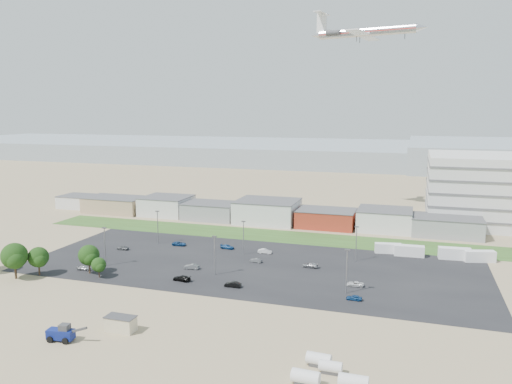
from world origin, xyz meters
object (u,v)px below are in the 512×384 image
at_px(parked_car_7, 256,260).
at_px(parked_car_3, 182,278).
at_px(storage_tank_nw, 319,359).
at_px(parked_car_9, 179,244).
at_px(box_trailer_a, 388,248).
at_px(parked_car_12, 310,265).
at_px(portable_shed, 121,324).
at_px(parked_car_4, 192,267).
at_px(parked_car_10, 84,268).
at_px(parked_car_0, 355,284).
at_px(telehandler, 61,332).
at_px(parked_car_5, 123,248).
at_px(parked_car_13, 233,284).
at_px(airliner, 366,32).
at_px(parked_car_6, 227,247).
at_px(parked_car_11, 265,251).
at_px(parked_car_2, 354,298).

bearing_deg(parked_car_7, parked_car_3, -24.69).
height_order(storage_tank_nw, parked_car_9, storage_tank_nw).
xyz_separation_m(box_trailer_a, parked_car_12, (-18.69, -20.35, -0.80)).
bearing_deg(portable_shed, parked_car_4, 95.02).
height_order(parked_car_9, parked_car_10, parked_car_9).
distance_m(parked_car_0, parked_car_7, 29.90).
bearing_deg(storage_tank_nw, telehandler, -173.36).
relative_size(parked_car_5, parked_car_13, 0.92).
relative_size(parked_car_4, parked_car_13, 1.02).
bearing_deg(storage_tank_nw, parked_car_7, 118.07).
relative_size(storage_tank_nw, parked_car_13, 1.01).
height_order(parked_car_4, parked_car_13, parked_car_4).
xyz_separation_m(storage_tank_nw, airliner, (-6.62, 123.02, 68.81)).
bearing_deg(box_trailer_a, airliner, 95.10).
xyz_separation_m(parked_car_0, parked_car_6, (-40.13, 20.91, 0.07)).
xyz_separation_m(airliner, parked_car_9, (-47.59, -63.98, -69.40)).
height_order(parked_car_10, parked_car_13, parked_car_13).
height_order(airliner, parked_car_13, airliner).
xyz_separation_m(telehandler, storage_tank_nw, (45.54, 5.30, -0.41)).
bearing_deg(parked_car_13, parked_car_7, -179.04).
xyz_separation_m(parked_car_10, parked_car_12, (55.12, 19.99, 0.05)).
distance_m(parked_car_3, parked_car_11, 31.28).
xyz_separation_m(storage_tank_nw, parked_car_10, (-66.83, 30.00, -0.63)).
xyz_separation_m(telehandler, parked_car_12, (33.83, 55.29, -0.99)).
distance_m(telehandler, parked_car_13, 40.37).
relative_size(parked_car_7, parked_car_12, 0.80).
height_order(parked_car_3, parked_car_12, parked_car_3).
height_order(parked_car_10, parked_car_11, parked_car_11).
relative_size(parked_car_2, parked_car_13, 0.86).
distance_m(box_trailer_a, parked_car_4, 56.99).
distance_m(box_trailer_a, parked_car_11, 35.70).
bearing_deg(parked_car_0, parked_car_10, -82.85).
bearing_deg(parked_car_4, parked_car_13, 52.10).
distance_m(storage_tank_nw, parked_car_4, 56.67).
bearing_deg(telehandler, parked_car_12, 52.19).
bearing_deg(parked_car_6, airliner, -21.88).
bearing_deg(parked_car_4, box_trailer_a, 117.19).
xyz_separation_m(parked_car_2, parked_car_13, (-27.95, -0.40, 0.07)).
distance_m(parked_car_3, parked_car_4, 9.20).
bearing_deg(storage_tank_nw, parked_car_11, 114.48).
distance_m(portable_shed, parked_car_11, 58.50).
xyz_separation_m(parked_car_5, parked_car_11, (41.19, 9.26, 0.04)).
distance_m(parked_car_0, parked_car_3, 41.40).
distance_m(parked_car_7, parked_car_12, 14.98).
distance_m(airliner, parked_car_4, 113.95).
bearing_deg(parked_car_12, parked_car_4, -64.75).
xyz_separation_m(storage_tank_nw, parked_car_0, (1.20, 39.28, -0.64)).
bearing_deg(parked_car_4, parked_car_10, -76.12).
height_order(parked_car_2, parked_car_11, parked_car_11).
bearing_deg(parked_car_11, parked_car_5, 100.82).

